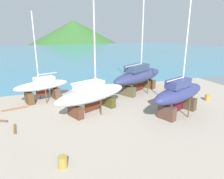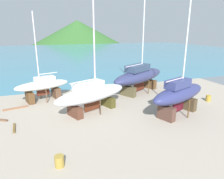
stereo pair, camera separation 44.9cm
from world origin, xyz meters
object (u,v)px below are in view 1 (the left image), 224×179
(sailboat_mid_port, at_px, (42,86))
(barrel_rust_far, at_px, (182,83))
(sailboat_small_center, at_px, (92,94))
(worker, at_px, (184,85))
(barrel_tipped_center, at_px, (63,162))
(sailboat_far_slipway, at_px, (179,93))
(barrel_rust_mid, at_px, (207,98))
(sailboat_large_starboard, at_px, (139,76))

(sailboat_mid_port, xyz_separation_m, barrel_rust_far, (21.13, -0.28, -1.46))
(sailboat_small_center, relative_size, sailboat_mid_port, 1.21)
(worker, bearing_deg, barrel_rust_far, -58.27)
(barrel_tipped_center, bearing_deg, sailboat_far_slipway, 20.60)
(sailboat_mid_port, xyz_separation_m, barrel_rust_mid, (19.52, -7.16, -1.49))
(sailboat_far_slipway, distance_m, barrel_rust_far, 12.22)
(sailboat_small_center, xyz_separation_m, worker, (14.56, 3.04, -1.14))
(sailboat_large_starboard, height_order, barrel_rust_far, sailboat_large_starboard)
(sailboat_large_starboard, distance_m, barrel_tipped_center, 18.45)
(sailboat_far_slipway, bearing_deg, barrel_rust_far, 27.51)
(sailboat_small_center, relative_size, barrel_tipped_center, 16.59)
(barrel_tipped_center, height_order, barrel_rust_far, barrel_rust_far)
(sailboat_large_starboard, relative_size, sailboat_mid_port, 1.43)
(sailboat_small_center, xyz_separation_m, barrel_rust_mid, (14.57, -1.53, -1.61))
(sailboat_far_slipway, height_order, barrel_rust_far, sailboat_far_slipway)
(sailboat_mid_port, relative_size, worker, 6.45)
(worker, bearing_deg, sailboat_large_starboard, 49.82)
(sailboat_mid_port, height_order, barrel_tipped_center, sailboat_mid_port)
(sailboat_mid_port, xyz_separation_m, barrel_tipped_center, (0.69, -14.15, -1.49))
(sailboat_small_center, bearing_deg, worker, -11.92)
(sailboat_far_slipway, distance_m, worker, 9.38)
(worker, bearing_deg, barrel_rust_mid, 156.98)
(barrel_rust_mid, bearing_deg, sailboat_mid_port, 159.86)
(sailboat_mid_port, height_order, worker, sailboat_mid_port)
(sailboat_small_center, xyz_separation_m, sailboat_mid_port, (-4.95, 5.63, -0.12))
(barrel_rust_mid, bearing_deg, barrel_tipped_center, -159.63)
(sailboat_large_starboard, relative_size, sailboat_small_center, 1.18)
(barrel_tipped_center, xyz_separation_m, barrel_rust_mid, (18.82, 6.99, -0.01))
(sailboat_far_slipway, relative_size, barrel_rust_mid, 18.38)
(sailboat_large_starboard, distance_m, barrel_rust_mid, 9.39)
(sailboat_large_starboard, xyz_separation_m, barrel_tipped_center, (-12.39, -13.53, -1.96))
(sailboat_large_starboard, bearing_deg, barrel_rust_mid, -75.14)
(worker, bearing_deg, sailboat_far_slipway, 114.42)
(barrel_tipped_center, bearing_deg, barrel_rust_mid, 20.37)
(sailboat_small_center, height_order, worker, sailboat_small_center)
(worker, bearing_deg, sailboat_mid_port, 59.30)
(sailboat_mid_port, distance_m, barrel_rust_far, 21.18)
(sailboat_mid_port, bearing_deg, sailboat_small_center, 114.38)
(barrel_rust_far, bearing_deg, sailboat_large_starboard, -177.58)
(sailboat_large_starboard, relative_size, barrel_rust_mid, 19.88)
(barrel_rust_far, bearing_deg, worker, -125.11)
(barrel_rust_far, bearing_deg, barrel_rust_mid, -103.18)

